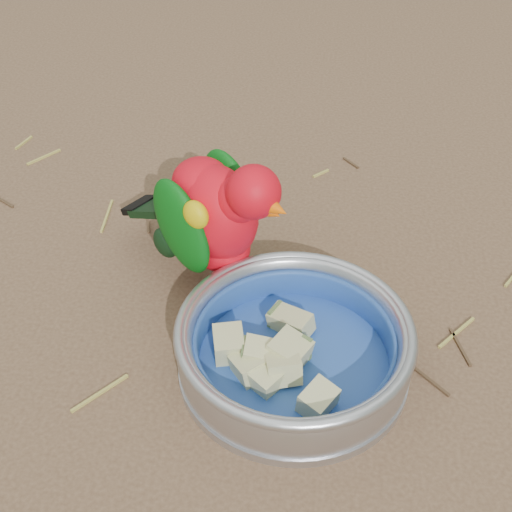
# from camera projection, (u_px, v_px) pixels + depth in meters

# --- Properties ---
(ground) EXTENTS (60.00, 60.00, 0.00)m
(ground) POSITION_uv_depth(u_px,v_px,m) (200.00, 404.00, 0.69)
(ground) COLOR brown
(food_bowl) EXTENTS (0.23, 0.23, 0.02)m
(food_bowl) POSITION_uv_depth(u_px,v_px,m) (293.00, 364.00, 0.72)
(food_bowl) COLOR #B2B2BA
(food_bowl) RESTS_ON ground
(bowl_wall) EXTENTS (0.23, 0.23, 0.04)m
(bowl_wall) POSITION_uv_depth(u_px,v_px,m) (294.00, 344.00, 0.70)
(bowl_wall) COLOR #B2B2BA
(bowl_wall) RESTS_ON food_bowl
(fruit_wedges) EXTENTS (0.14, 0.14, 0.03)m
(fruit_wedges) POSITION_uv_depth(u_px,v_px,m) (294.00, 349.00, 0.71)
(fruit_wedges) COLOR #C1BE83
(fruit_wedges) RESTS_ON food_bowl
(lory_parrot) EXTENTS (0.24, 0.21, 0.17)m
(lory_parrot) POSITION_uv_depth(u_px,v_px,m) (217.00, 224.00, 0.77)
(lory_parrot) COLOR red
(lory_parrot) RESTS_ON ground
(ground_debris) EXTENTS (0.90, 0.80, 0.01)m
(ground_debris) POSITION_uv_depth(u_px,v_px,m) (160.00, 376.00, 0.71)
(ground_debris) COLOR #A89C47
(ground_debris) RESTS_ON ground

